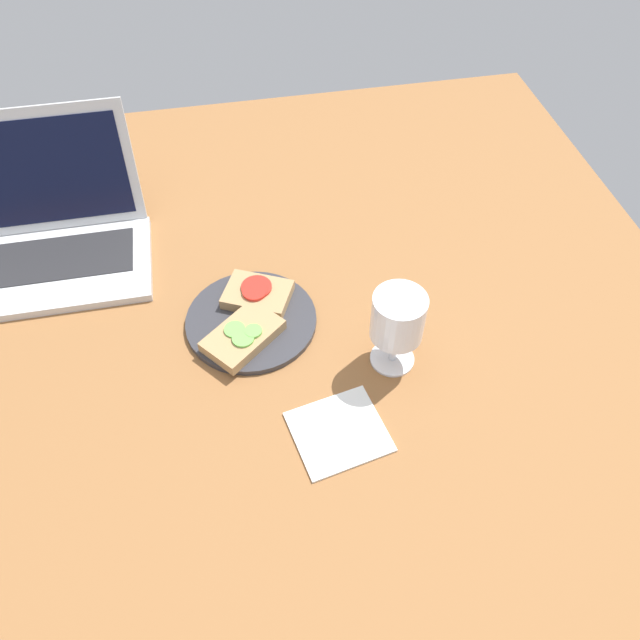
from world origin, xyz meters
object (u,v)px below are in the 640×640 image
(sandwich_with_tomato, at_px, (257,294))
(napkin, at_px, (339,432))
(laptop, at_px, (49,231))
(wine_glass, at_px, (398,321))
(plate, at_px, (251,320))
(sandwich_with_cucumber, at_px, (243,336))

(sandwich_with_tomato, height_order, napkin, sandwich_with_tomato)
(laptop, distance_m, napkin, 0.62)
(wine_glass, distance_m, laptop, 0.63)
(wine_glass, bearing_deg, laptop, 146.56)
(sandwich_with_tomato, xyz_separation_m, wine_glass, (0.19, -0.16, 0.07))
(wine_glass, distance_m, napkin, 0.18)
(plate, relative_size, sandwich_with_cucumber, 1.51)
(sandwich_with_cucumber, bearing_deg, laptop, 138.14)
(sandwich_with_cucumber, bearing_deg, wine_glass, -18.64)
(plate, bearing_deg, sandwich_with_tomato, 68.13)
(plate, distance_m, sandwich_with_tomato, 0.05)
(laptop, height_order, napkin, laptop)
(plate, height_order, sandwich_with_tomato, sandwich_with_tomato)
(sandwich_with_tomato, distance_m, wine_glass, 0.25)
(napkin, bearing_deg, plate, 113.16)
(napkin, bearing_deg, laptop, 132.41)
(plate, bearing_deg, laptop, 144.26)
(plate, xyz_separation_m, sandwich_with_tomato, (0.02, 0.04, 0.02))
(sandwich_with_tomato, bearing_deg, napkin, -73.32)
(sandwich_with_tomato, relative_size, napkin, 1.01)
(sandwich_with_cucumber, height_order, wine_glass, wine_glass)
(plate, relative_size, wine_glass, 1.52)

